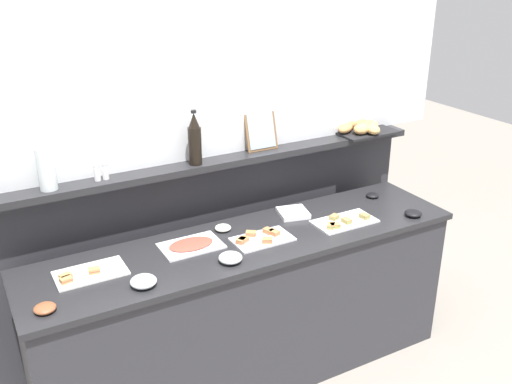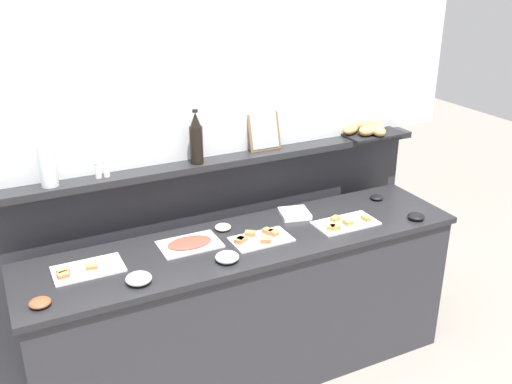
{
  "view_description": "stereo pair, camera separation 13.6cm",
  "coord_description": "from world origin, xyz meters",
  "px_view_note": "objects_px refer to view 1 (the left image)",
  "views": [
    {
      "loc": [
        -1.34,
        -2.51,
        2.4
      ],
      "look_at": [
        0.1,
        0.1,
        1.15
      ],
      "focal_mm": 40.57,
      "sensor_mm": 36.0,
      "label": 1
    },
    {
      "loc": [
        -1.22,
        -2.57,
        2.4
      ],
      "look_at": [
        0.1,
        0.1,
        1.15
      ],
      "focal_mm": 40.57,
      "sensor_mm": 36.0,
      "label": 2
    }
  ],
  "objects_px": {
    "cold_cuts_platter": "(191,245)",
    "sandwich_platter_side": "(344,221)",
    "bread_basket": "(362,127)",
    "water_carafe": "(46,169)",
    "glass_bowl_medium": "(144,282)",
    "salt_shaker": "(97,173)",
    "pepper_shaker": "(105,171)",
    "sandwich_platter_rear": "(88,274)",
    "condiment_bowl_cream": "(45,308)",
    "wine_bottle_dark": "(195,140)",
    "glass_bowl_large": "(230,258)",
    "condiment_bowl_red": "(413,213)",
    "condiment_bowl_teal": "(373,195)",
    "condiment_bowl_dark": "(223,228)",
    "sandwich_platter_front": "(261,238)",
    "napkin_stack": "(293,213)",
    "framed_picture": "(261,129)"
  },
  "relations": [
    {
      "from": "sandwich_platter_side",
      "to": "water_carafe",
      "type": "bearing_deg",
      "value": 162.49
    },
    {
      "from": "sandwich_platter_rear",
      "to": "sandwich_platter_front",
      "type": "relative_size",
      "value": 1.05
    },
    {
      "from": "glass_bowl_large",
      "to": "condiment_bowl_dark",
      "type": "distance_m",
      "value": 0.37
    },
    {
      "from": "sandwich_platter_front",
      "to": "condiment_bowl_cream",
      "type": "height_order",
      "value": "sandwich_platter_front"
    },
    {
      "from": "cold_cuts_platter",
      "to": "water_carafe",
      "type": "xyz_separation_m",
      "value": [
        -0.63,
        0.32,
        0.45
      ]
    },
    {
      "from": "wine_bottle_dark",
      "to": "salt_shaker",
      "type": "distance_m",
      "value": 0.57
    },
    {
      "from": "condiment_bowl_cream",
      "to": "salt_shaker",
      "type": "xyz_separation_m",
      "value": [
        0.42,
        0.57,
        0.37
      ]
    },
    {
      "from": "sandwich_platter_front",
      "to": "condiment_bowl_teal",
      "type": "relative_size",
      "value": 4.02
    },
    {
      "from": "cold_cuts_platter",
      "to": "condiment_bowl_teal",
      "type": "relative_size",
      "value": 3.99
    },
    {
      "from": "bread_basket",
      "to": "water_carafe",
      "type": "xyz_separation_m",
      "value": [
        -2.02,
        -0.0,
        0.07
      ]
    },
    {
      "from": "glass_bowl_large",
      "to": "framed_picture",
      "type": "bearing_deg",
      "value": 49.64
    },
    {
      "from": "sandwich_platter_side",
      "to": "bread_basket",
      "type": "height_order",
      "value": "bread_basket"
    },
    {
      "from": "napkin_stack",
      "to": "salt_shaker",
      "type": "distance_m",
      "value": 1.17
    },
    {
      "from": "sandwich_platter_front",
      "to": "framed_picture",
      "type": "distance_m",
      "value": 0.71
    },
    {
      "from": "cold_cuts_platter",
      "to": "glass_bowl_large",
      "type": "bearing_deg",
      "value": -65.97
    },
    {
      "from": "salt_shaker",
      "to": "framed_picture",
      "type": "xyz_separation_m",
      "value": [
        1.02,
        0.04,
        0.08
      ]
    },
    {
      "from": "pepper_shaker",
      "to": "sandwich_platter_front",
      "type": "bearing_deg",
      "value": -31.73
    },
    {
      "from": "cold_cuts_platter",
      "to": "condiment_bowl_cream",
      "type": "distance_m",
      "value": 0.84
    },
    {
      "from": "bread_basket",
      "to": "condiment_bowl_teal",
      "type": "bearing_deg",
      "value": -110.06
    },
    {
      "from": "sandwich_platter_side",
      "to": "salt_shaker",
      "type": "distance_m",
      "value": 1.42
    },
    {
      "from": "glass_bowl_large",
      "to": "condiment_bowl_teal",
      "type": "xyz_separation_m",
      "value": [
        1.18,
        0.31,
        -0.01
      ]
    },
    {
      "from": "sandwich_platter_rear",
      "to": "wine_bottle_dark",
      "type": "relative_size",
      "value": 1.09
    },
    {
      "from": "water_carafe",
      "to": "pepper_shaker",
      "type": "bearing_deg",
      "value": 0.0
    },
    {
      "from": "sandwich_platter_front",
      "to": "framed_picture",
      "type": "bearing_deg",
      "value": 60.83
    },
    {
      "from": "cold_cuts_platter",
      "to": "sandwich_platter_side",
      "type": "bearing_deg",
      "value": -10.17
    },
    {
      "from": "condiment_bowl_cream",
      "to": "pepper_shaker",
      "type": "height_order",
      "value": "pepper_shaker"
    },
    {
      "from": "cold_cuts_platter",
      "to": "glass_bowl_large",
      "type": "xyz_separation_m",
      "value": [
        0.11,
        -0.25,
        0.01
      ]
    },
    {
      "from": "glass_bowl_large",
      "to": "condiment_bowl_red",
      "type": "height_order",
      "value": "glass_bowl_large"
    },
    {
      "from": "sandwich_platter_front",
      "to": "condiment_bowl_dark",
      "type": "relative_size",
      "value": 3.55
    },
    {
      "from": "glass_bowl_medium",
      "to": "salt_shaker",
      "type": "bearing_deg",
      "value": 93.09
    },
    {
      "from": "framed_picture",
      "to": "water_carafe",
      "type": "bearing_deg",
      "value": -178.26
    },
    {
      "from": "sandwich_platter_front",
      "to": "condiment_bowl_dark",
      "type": "height_order",
      "value": "sandwich_platter_front"
    },
    {
      "from": "glass_bowl_medium",
      "to": "sandwich_platter_rear",
      "type": "bearing_deg",
      "value": 132.47
    },
    {
      "from": "sandwich_platter_front",
      "to": "wine_bottle_dark",
      "type": "bearing_deg",
      "value": 114.53
    },
    {
      "from": "bread_basket",
      "to": "glass_bowl_large",
      "type": "bearing_deg",
      "value": -155.72
    },
    {
      "from": "sandwich_platter_front",
      "to": "framed_picture",
      "type": "relative_size",
      "value": 1.31
    },
    {
      "from": "sandwich_platter_front",
      "to": "pepper_shaker",
      "type": "bearing_deg",
      "value": 148.27
    },
    {
      "from": "sandwich_platter_front",
      "to": "framed_picture",
      "type": "height_order",
      "value": "framed_picture"
    },
    {
      "from": "framed_picture",
      "to": "sandwich_platter_rear",
      "type": "bearing_deg",
      "value": -161.99
    },
    {
      "from": "glass_bowl_large",
      "to": "wine_bottle_dark",
      "type": "distance_m",
      "value": 0.73
    },
    {
      "from": "glass_bowl_medium",
      "to": "condiment_bowl_cream",
      "type": "relative_size",
      "value": 1.29
    },
    {
      "from": "sandwich_platter_rear",
      "to": "wine_bottle_dark",
      "type": "height_order",
      "value": "wine_bottle_dark"
    },
    {
      "from": "sandwich_platter_rear",
      "to": "cold_cuts_platter",
      "type": "bearing_deg",
      "value": 2.78
    },
    {
      "from": "sandwich_platter_side",
      "to": "salt_shaker",
      "type": "relative_size",
      "value": 4.26
    },
    {
      "from": "sandwich_platter_side",
      "to": "pepper_shaker",
      "type": "height_order",
      "value": "pepper_shaker"
    },
    {
      "from": "napkin_stack",
      "to": "sandwich_platter_front",
      "type": "bearing_deg",
      "value": -150.13
    },
    {
      "from": "napkin_stack",
      "to": "bread_basket",
      "type": "bearing_deg",
      "value": 19.84
    },
    {
      "from": "napkin_stack",
      "to": "sandwich_platter_rear",
      "type": "bearing_deg",
      "value": -175.34
    },
    {
      "from": "glass_bowl_large",
      "to": "wine_bottle_dark",
      "type": "relative_size",
      "value": 0.39
    },
    {
      "from": "sandwich_platter_side",
      "to": "framed_picture",
      "type": "distance_m",
      "value": 0.75
    }
  ]
}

